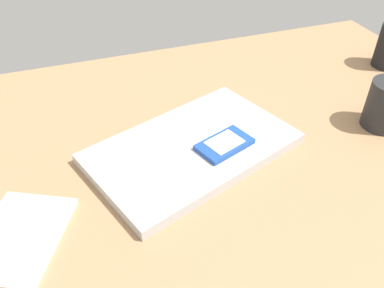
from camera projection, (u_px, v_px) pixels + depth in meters
desk_surface at (220, 143)px, 76.42cm from camera, size 120.00×80.00×3.00cm
laptop_closed at (192, 148)px, 71.32cm from camera, size 41.06×32.45×2.00cm
cell_phone_on_laptop at (224, 144)px, 69.88cm from camera, size 11.08×8.71×1.04cm
notepad at (19, 237)px, 56.74cm from camera, size 17.55×19.37×0.80cm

